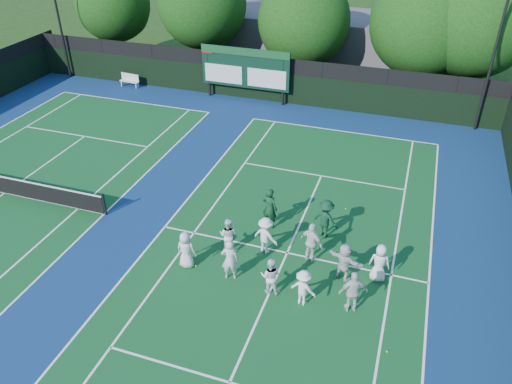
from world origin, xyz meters
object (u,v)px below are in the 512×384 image
(bench, at_px, (130,80))
(coach_left, at_px, (270,208))
(scoreboard, at_px, (245,68))
(tennis_net, at_px, (2,184))

(bench, xyz_separation_m, coach_left, (14.45, -12.86, 0.45))
(bench, bearing_deg, scoreboard, 1.45)
(coach_left, bearing_deg, bench, -26.74)
(coach_left, bearing_deg, tennis_net, 21.66)
(scoreboard, xyz_separation_m, tennis_net, (-6.99, -14.59, -1.70))
(scoreboard, relative_size, coach_left, 3.15)
(tennis_net, xyz_separation_m, bench, (-1.67, 14.37, 0.01))
(scoreboard, height_order, coach_left, scoreboard)
(bench, distance_m, coach_left, 19.35)
(bench, bearing_deg, coach_left, -41.66)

